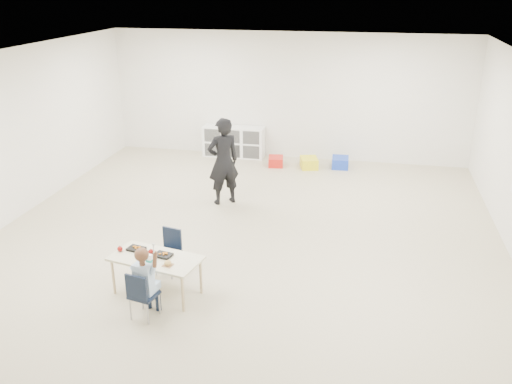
% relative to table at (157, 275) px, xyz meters
% --- Properties ---
extents(room, '(9.00, 9.02, 2.80)m').
position_rel_table_xyz_m(room, '(0.74, 1.65, 1.13)').
color(room, '#B9AC8E').
rests_on(room, ground).
extents(table, '(1.24, 0.79, 0.53)m').
position_rel_table_xyz_m(table, '(0.00, 0.00, 0.00)').
color(table, beige).
rests_on(table, ground).
extents(chair_near, '(0.36, 0.34, 0.63)m').
position_rel_table_xyz_m(chair_near, '(0.05, -0.53, 0.05)').
color(chair_near, black).
rests_on(chair_near, ground).
extents(chair_far, '(0.36, 0.34, 0.63)m').
position_rel_table_xyz_m(chair_far, '(-0.05, 0.53, 0.05)').
color(chair_far, black).
rests_on(chair_far, ground).
extents(child, '(0.50, 0.50, 1.00)m').
position_rel_table_xyz_m(child, '(0.05, -0.53, 0.23)').
color(child, '#B8D5F9').
rests_on(child, chair_near).
extents(lunch_tray_near, '(0.25, 0.20, 0.03)m').
position_rel_table_xyz_m(lunch_tray_near, '(0.08, 0.05, 0.27)').
color(lunch_tray_near, black).
rests_on(lunch_tray_near, table).
extents(lunch_tray_far, '(0.25, 0.20, 0.03)m').
position_rel_table_xyz_m(lunch_tray_far, '(-0.32, 0.14, 0.27)').
color(lunch_tray_far, black).
rests_on(lunch_tray_far, table).
extents(milk_carton, '(0.08, 0.08, 0.10)m').
position_rel_table_xyz_m(milk_carton, '(-0.02, -0.13, 0.31)').
color(milk_carton, white).
rests_on(milk_carton, table).
extents(bread_roll, '(0.09, 0.09, 0.07)m').
position_rel_table_xyz_m(bread_roll, '(0.23, -0.16, 0.29)').
color(bread_roll, tan).
rests_on(bread_roll, table).
extents(apple_near, '(0.07, 0.07, 0.07)m').
position_rel_table_xyz_m(apple_near, '(-0.09, 0.06, 0.30)').
color(apple_near, maroon).
rests_on(apple_near, table).
extents(apple_far, '(0.07, 0.07, 0.07)m').
position_rel_table_xyz_m(apple_far, '(-0.51, 0.06, 0.30)').
color(apple_far, maroon).
rests_on(apple_far, table).
extents(cubby_shelf, '(1.40, 0.40, 0.70)m').
position_rel_table_xyz_m(cubby_shelf, '(-0.46, 5.93, 0.08)').
color(cubby_shelf, white).
rests_on(cubby_shelf, ground).
extents(adult, '(0.69, 0.65, 1.59)m').
position_rel_table_xyz_m(adult, '(0.05, 3.17, 0.53)').
color(adult, black).
rests_on(adult, ground).
extents(bin_red, '(0.37, 0.44, 0.20)m').
position_rel_table_xyz_m(bin_red, '(0.61, 5.45, -0.17)').
color(bin_red, red).
rests_on(bin_red, ground).
extents(bin_yellow, '(0.46, 0.53, 0.22)m').
position_rel_table_xyz_m(bin_yellow, '(1.34, 5.47, -0.16)').
color(bin_yellow, yellow).
rests_on(bin_yellow, ground).
extents(bin_blue, '(0.37, 0.47, 0.22)m').
position_rel_table_xyz_m(bin_blue, '(2.00, 5.63, -0.16)').
color(bin_blue, '#1839B6').
rests_on(bin_blue, ground).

